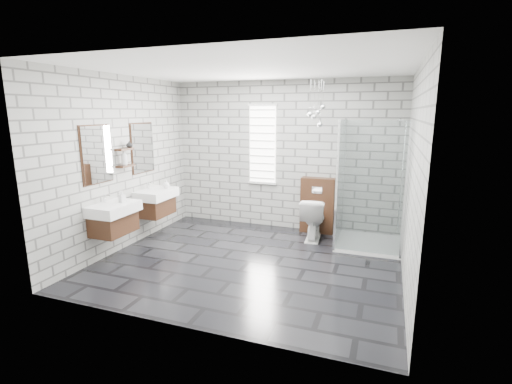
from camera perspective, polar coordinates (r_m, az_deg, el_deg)
The scene contains 20 objects.
floor at distance 5.51m, azimuth -1.10°, elevation -10.75°, with size 4.20×3.60×0.02m, color black.
ceiling at distance 5.11m, azimuth -1.23°, elevation 18.61°, with size 4.20×3.60×0.02m, color white.
wall_back at distance 6.85m, azimuth 4.26°, elevation 5.54°, with size 4.20×0.02×2.70m, color #9E9E99.
wall_front at distance 3.54m, azimuth -11.66°, elevation -0.95°, with size 4.20×0.02×2.70m, color #9E9E99.
wall_left at distance 6.20m, azimuth -19.74°, elevation 4.17°, with size 0.02×3.60×2.70m, color #9E9E99.
wall_right at distance 4.82m, azimuth 23.01°, elevation 1.79°, with size 0.02×3.60×2.70m, color #9E9E99.
vanity_left at distance 5.76m, azimuth -21.32°, elevation -2.55°, with size 0.47×0.70×1.57m.
vanity_right at distance 6.56m, azimuth -15.37°, elevation -0.42°, with size 0.47×0.70×1.57m.
shelf_lower at distance 6.12m, azimuth -19.43°, elevation 3.81°, with size 0.14×0.30×0.03m, color #3B2112.
shelf_upper at distance 6.09m, azimuth -19.61°, elevation 6.23°, with size 0.14×0.30×0.03m, color #3B2112.
window at distance 6.92m, azimuth 1.01°, elevation 7.30°, with size 0.56×0.05×1.48m.
cistern_panel at distance 6.75m, azimuth 9.44°, elevation -2.04°, with size 0.60×0.20×1.00m, color #3B2112.
flush_plate at distance 6.58m, azimuth 9.36°, elevation 0.28°, with size 0.18×0.01×0.12m, color silver.
shower_enclosure at distance 6.16m, azimuth 16.14°, elevation -3.71°, with size 1.00×1.00×2.03m.
pendant_cluster at distance 6.22m, azimuth 9.36°, elevation 11.71°, with size 0.27×0.24×0.80m.
toilet at distance 6.42m, azimuth 8.78°, elevation -4.04°, with size 0.40×0.71×0.72m, color white.
soap_bottle_a at distance 5.74m, azimuth -19.93°, elevation -0.64°, with size 0.08×0.08×0.17m, color #B2B2B2.
soap_bottle_b at distance 6.58m, azimuth -13.65°, elevation 1.20°, with size 0.11×0.11×0.15m, color #B2B2B2.
soap_bottle_c at distance 6.07m, azimuth -19.62°, elevation 5.03°, with size 0.09×0.09×0.24m, color #B2B2B2.
vase at distance 6.17m, azimuth -18.91°, elevation 6.96°, with size 0.10×0.10×0.10m, color #B2B2B2.
Camera 1 is at (1.81, -4.74, 2.14)m, focal length 26.00 mm.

